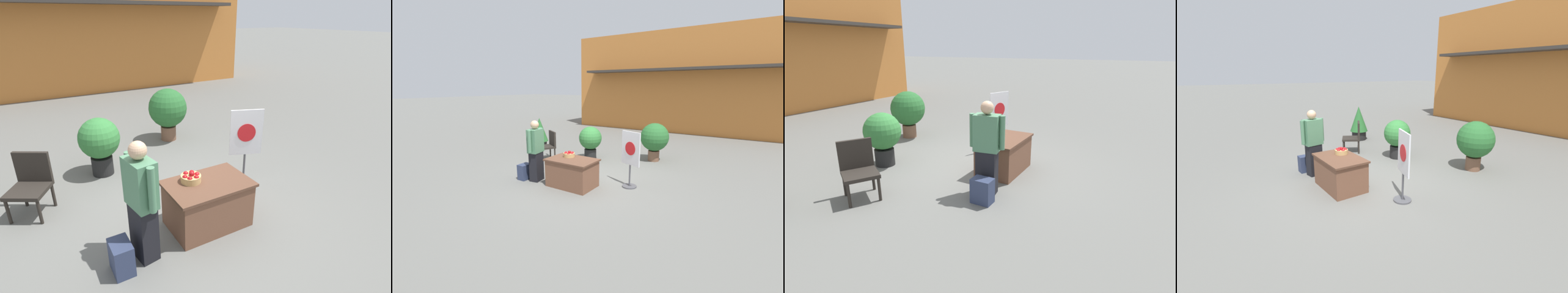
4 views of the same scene
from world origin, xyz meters
TOP-DOWN VIEW (x-y plane):
  - ground_plane at (0.00, 0.00)m, footprint 120.00×120.00m
  - storefront_building at (0.69, 10.64)m, footprint 13.29×4.85m
  - display_table at (0.04, -0.60)m, footprint 1.21×0.79m
  - apple_basket at (-0.16, -0.45)m, footprint 0.29×0.29m
  - person_visitor at (-1.01, -0.77)m, footprint 0.33×0.60m
  - backpack at (-1.35, -0.88)m, footprint 0.24×0.34m
  - poster_board at (1.28, 0.13)m, footprint 0.56×0.36m
  - patio_chair at (-2.16, 1.04)m, footprint 0.75×0.75m
  - potted_plant_near_left at (-3.46, 2.00)m, footprint 0.66×0.66m
  - potted_plant_near_right at (0.99, 2.78)m, footprint 0.94×0.94m
  - potted_plant_far_right at (-0.92, 1.77)m, footprint 0.78×0.78m

SIDE VIEW (x-z plane):
  - ground_plane at x=0.00m, z-range 0.00..0.00m
  - backpack at x=-1.35m, z-range 0.00..0.42m
  - display_table at x=0.04m, z-range 0.00..0.71m
  - patio_chair at x=-2.16m, z-range 0.05..1.02m
  - potted_plant_near_left at x=-3.46m, z-range 0.04..1.30m
  - potted_plant_far_right at x=-0.92m, z-range 0.12..1.26m
  - apple_basket at x=-0.16m, z-range 0.69..0.85m
  - poster_board at x=1.28m, z-range 0.07..1.48m
  - potted_plant_near_right at x=0.99m, z-range 0.14..1.43m
  - person_visitor at x=-1.01m, z-range 0.01..1.63m
  - storefront_building at x=0.69m, z-range 0.00..5.36m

